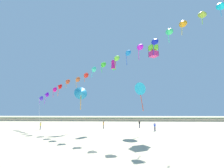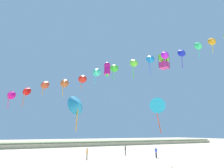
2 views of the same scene
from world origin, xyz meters
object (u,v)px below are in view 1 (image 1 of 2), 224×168
Objects in this scene: person_near_right at (139,124)px; large_kite_high_solo at (81,92)px; large_kite_mid_trail at (114,65)px; person_near_left at (155,126)px; large_kite_outer_drift at (153,51)px; person_far_left at (103,124)px; person_mid_center at (41,125)px; large_kite_low_lead at (141,89)px.

person_near_right is 15.50m from large_kite_high_solo.
person_near_left is at bearing -10.26° from large_kite_mid_trail.
person_near_right is 0.72× the size of large_kite_outer_drift.
person_far_left is (-10.19, 3.35, -0.01)m from person_near_left.
large_kite_high_solo is (-11.63, -8.16, 6.21)m from person_near_right.
large_kite_mid_trail is at bearing 169.74° from person_near_left.
person_near_left is 0.35× the size of large_kite_high_solo.
person_far_left reaches higher than person_mid_center.
person_near_left is 6.07m from person_near_right.
person_far_left is 12.47m from large_kite_low_lead.
large_kite_outer_drift is at bearing -95.06° from person_near_left.
person_mid_center is at bearing -177.70° from large_kite_mid_trail.
large_kite_low_lead reaches higher than large_kite_high_solo.
person_mid_center is at bearing -168.69° from person_far_left.
large_kite_mid_trail is (-4.93, 5.83, 6.17)m from large_kite_low_lead.
large_kite_high_solo is (-10.85, 1.91, -0.35)m from large_kite_low_lead.
large_kite_low_lead is 1.96× the size of large_kite_mid_trail.
person_far_left is 18.23m from large_kite_outer_drift.
large_kite_outer_drift is at bearing 20.63° from large_kite_low_lead.
large_kite_outer_drift reaches higher than person_near_left.
person_near_right is 21.17m from person_mid_center.
large_kite_low_lead is (19.84, -5.23, 6.61)m from person_mid_center.
large_kite_high_solo reaches higher than person_near_left.
large_kite_outer_drift is (9.88, -6.75, 13.75)m from person_far_left.
large_kite_outer_drift is at bearing -10.66° from person_mid_center.
person_far_left is 0.35× the size of large_kite_high_solo.
person_mid_center is at bearing 169.34° from large_kite_outer_drift.
large_kite_high_solo is (-5.92, -3.92, -6.52)m from large_kite_mid_trail.
large_kite_mid_trail reaches higher than large_kite_low_lead.
large_kite_outer_drift is (13.50, -0.91, 7.53)m from large_kite_high_solo.
person_far_left is at bearing 145.67° from large_kite_outer_drift.
large_kite_outer_drift reaches higher than large_kite_high_solo.
person_near_left is at bearing 84.94° from large_kite_outer_drift.
large_kite_outer_drift is at bearing -3.86° from large_kite_high_solo.
person_mid_center is at bearing -166.78° from person_near_right.
person_near_right is 0.63× the size of large_kite_mid_trail.
person_mid_center is 0.31× the size of large_kite_low_lead.
person_near_right is at bearing 110.99° from person_near_left.
large_kite_mid_trail is at bearing -143.36° from person_near_right.
person_near_right is 14.58m from large_kite_mid_trail.
large_kite_outer_drift is (1.87, -9.07, 13.74)m from person_near_right.
person_near_left reaches higher than person_far_left.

